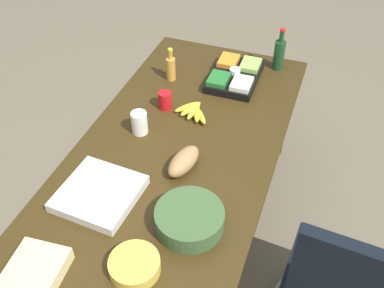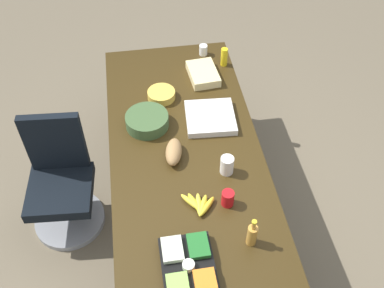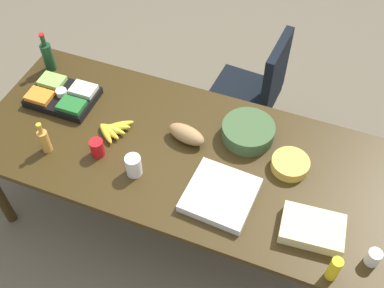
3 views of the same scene
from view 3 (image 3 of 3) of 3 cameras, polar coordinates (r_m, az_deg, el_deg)
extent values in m
plane|color=#6C604B|center=(3.39, -0.72, -9.26)|extent=(10.00, 10.00, 0.00)
cube|color=#37280F|center=(2.75, -0.88, -1.21)|extent=(2.53, 1.06, 0.04)
cylinder|color=#37280F|center=(3.73, -15.26, 5.21)|extent=(0.07, 0.07, 0.75)
cylinder|color=#37280F|center=(3.30, 21.71, -5.53)|extent=(0.07, 0.07, 0.75)
cylinder|color=gray|center=(3.89, 5.76, 1.90)|extent=(0.56, 0.56, 0.05)
cylinder|color=gray|center=(3.74, 6.00, 3.96)|extent=(0.06, 0.06, 0.36)
cube|color=black|center=(3.61, 6.23, 5.89)|extent=(0.51, 0.51, 0.09)
cube|color=black|center=(3.36, 10.19, 8.44)|extent=(0.09, 0.44, 0.53)
ellipsoid|color=#A17949|center=(2.76, -0.68, 1.20)|extent=(0.26, 0.16, 0.10)
cylinder|color=gold|center=(2.70, 11.95, -2.45)|extent=(0.27, 0.27, 0.06)
cylinder|color=red|center=(2.74, -11.56, -0.46)|extent=(0.09, 0.09, 0.11)
cylinder|color=white|center=(2.61, -7.19, -2.65)|extent=(0.11, 0.11, 0.13)
cube|color=black|center=(3.12, -15.55, 5.56)|extent=(0.42, 0.30, 0.05)
cube|color=orange|center=(3.11, -18.20, 5.62)|extent=(0.16, 0.12, 0.03)
cube|color=#246C2B|center=(2.99, -14.56, 4.63)|extent=(0.16, 0.12, 0.03)
cube|color=#94C857|center=(3.19, -16.79, 7.44)|extent=(0.16, 0.12, 0.03)
cube|color=beige|center=(3.08, -13.18, 6.54)|extent=(0.16, 0.12, 0.03)
cylinder|color=white|center=(3.09, -15.72, 6.12)|extent=(0.07, 0.07, 0.04)
cube|color=beige|center=(2.49, 14.53, -10.02)|extent=(0.34, 0.25, 0.07)
cylinder|color=white|center=(2.49, 21.35, -12.83)|extent=(0.08, 0.08, 0.09)
ellipsoid|color=yellow|center=(2.84, -10.52, 1.25)|extent=(0.15, 0.14, 0.04)
ellipsoid|color=yellow|center=(2.85, -10.10, 1.54)|extent=(0.17, 0.10, 0.04)
ellipsoid|color=gold|center=(2.86, -9.66, 1.81)|extent=(0.17, 0.05, 0.04)
ellipsoid|color=yellow|center=(2.87, -9.23, 2.08)|extent=(0.17, 0.09, 0.04)
ellipsoid|color=yellow|center=(2.87, -8.81, 2.36)|extent=(0.16, 0.13, 0.04)
cylinder|color=#3D5931|center=(2.79, 6.89, 1.53)|extent=(0.40, 0.40, 0.10)
cube|color=silver|center=(2.54, 3.50, -6.23)|extent=(0.38, 0.38, 0.05)
cylinder|color=#193D20|center=(3.32, -17.22, 10.13)|extent=(0.09, 0.09, 0.20)
cylinder|color=#193D20|center=(3.24, -17.80, 11.99)|extent=(0.04, 0.04, 0.08)
cylinder|color=red|center=(3.21, -18.00, 12.61)|extent=(0.04, 0.04, 0.01)
cylinder|color=gold|center=(2.82, -17.61, 0.32)|extent=(0.08, 0.08, 0.15)
cylinder|color=gold|center=(2.74, -18.13, 1.73)|extent=(0.03, 0.03, 0.06)
cylinder|color=gold|center=(2.72, -18.31, 2.22)|extent=(0.04, 0.04, 0.01)
cylinder|color=yellow|center=(2.36, 17.03, -14.43)|extent=(0.07, 0.07, 0.16)
camera|label=1|loc=(2.44, 45.65, 25.92)|focal=41.25mm
camera|label=2|loc=(3.31, -50.77, 42.60)|focal=42.45mm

